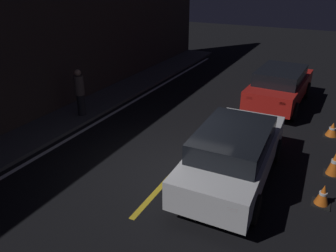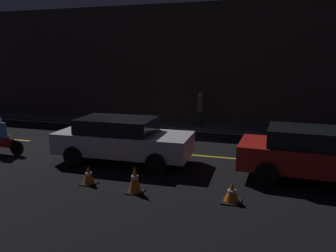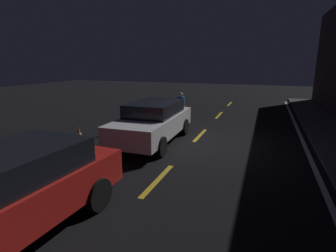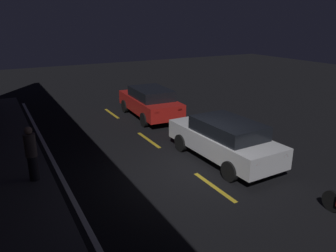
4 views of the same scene
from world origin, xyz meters
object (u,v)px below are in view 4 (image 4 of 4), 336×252
(traffic_cone_mid, at_px, (246,129))
(pedestrian, at_px, (31,153))
(taxi_red, at_px, (150,102))
(sedan_white, at_px, (224,139))
(traffic_cone_far, at_px, (209,118))
(traffic_cone_near, at_px, (268,143))

(traffic_cone_mid, height_order, pedestrian, pedestrian)
(taxi_red, bearing_deg, traffic_cone_mid, -151.29)
(sedan_white, xyz_separation_m, traffic_cone_far, (3.85, -2.13, -0.56))
(traffic_cone_far, bearing_deg, taxi_red, 44.08)
(traffic_cone_near, bearing_deg, sedan_white, 89.01)
(taxi_red, height_order, traffic_cone_near, taxi_red)
(pedestrian, bearing_deg, traffic_cone_mid, -89.93)
(sedan_white, height_order, traffic_cone_near, sedan_white)
(traffic_cone_near, distance_m, traffic_cone_mid, 1.45)
(taxi_red, xyz_separation_m, traffic_cone_near, (-6.04, -2.07, -0.55))
(taxi_red, height_order, traffic_cone_mid, taxi_red)
(sedan_white, bearing_deg, pedestrian, 75.59)
(traffic_cone_mid, bearing_deg, traffic_cone_near, 173.71)
(traffic_cone_mid, distance_m, pedestrian, 8.35)
(sedan_white, height_order, traffic_cone_mid, sedan_white)
(traffic_cone_near, relative_size, traffic_cone_mid, 0.73)
(traffic_cone_near, relative_size, traffic_cone_far, 1.08)
(traffic_cone_near, bearing_deg, taxi_red, 18.91)
(traffic_cone_far, bearing_deg, sedan_white, 151.06)
(traffic_cone_mid, bearing_deg, traffic_cone_far, 3.41)
(sedan_white, distance_m, traffic_cone_mid, 2.71)
(sedan_white, relative_size, pedestrian, 2.68)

